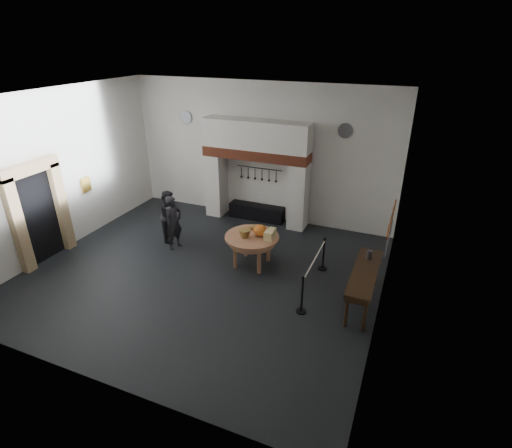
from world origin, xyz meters
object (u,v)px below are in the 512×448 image
at_px(barrier_post_far, 323,255).
at_px(iron_range, 257,212).
at_px(visitor_near, 174,223).
at_px(barrier_post_near, 302,296).
at_px(side_table, 365,272).
at_px(visitor_far, 170,216).
at_px(work_table, 252,237).

bearing_deg(barrier_post_far, iron_range, 140.84).
bearing_deg(visitor_near, barrier_post_near, -96.07).
bearing_deg(side_table, visitor_near, 172.82).
height_order(iron_range, visitor_far, visitor_far).
xyz_separation_m(iron_range, barrier_post_near, (2.89, -4.35, 0.20)).
distance_m(side_table, barrier_post_near, 1.53).
height_order(visitor_near, barrier_post_far, visitor_near).
height_order(iron_range, barrier_post_near, barrier_post_near).
bearing_deg(work_table, visitor_far, 171.74).
xyz_separation_m(barrier_post_near, barrier_post_far, (0.00, 2.00, 0.00)).
relative_size(work_table, visitor_near, 0.90).
bearing_deg(barrier_post_near, iron_range, 123.57).
relative_size(barrier_post_near, barrier_post_far, 1.00).
xyz_separation_m(side_table, barrier_post_far, (-1.21, 1.17, -0.42)).
bearing_deg(work_table, visitor_near, 179.58).
xyz_separation_m(work_table, visitor_far, (-2.88, 0.42, -0.04)).
bearing_deg(visitor_near, visitor_far, 58.38).
xyz_separation_m(visitor_near, visitor_far, (-0.40, 0.40, -0.01)).
height_order(visitor_near, barrier_post_near, visitor_near).
height_order(iron_range, work_table, work_table).
xyz_separation_m(work_table, visitor_near, (-2.48, 0.02, -0.03)).
bearing_deg(barrier_post_near, work_table, 140.87).
height_order(visitor_near, side_table, visitor_near).
bearing_deg(visitor_near, barrier_post_far, -70.50).
relative_size(visitor_near, side_table, 0.74).
height_order(visitor_far, barrier_post_far, visitor_far).
bearing_deg(work_table, barrier_post_near, -39.13).
xyz_separation_m(iron_range, side_table, (4.10, -3.52, 0.62)).
xyz_separation_m(iron_range, barrier_post_far, (2.89, -2.35, 0.20)).
distance_m(work_table, visitor_near, 2.48).
bearing_deg(work_table, iron_range, 109.85).
xyz_separation_m(work_table, side_table, (3.08, -0.68, 0.03)).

